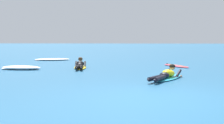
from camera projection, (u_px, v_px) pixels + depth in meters
name	position (u px, v px, depth m)	size (l,w,h in m)	color
ground_plane	(139.00, 63.00, 17.07)	(120.00, 120.00, 0.00)	#235B84
surfer_near	(167.00, 75.00, 10.24)	(1.59, 2.44, 0.55)	#2DB2D1
surfer_far	(80.00, 65.00, 13.99)	(0.81, 2.51, 0.54)	yellow
drifting_surfboard	(176.00, 66.00, 14.93)	(1.35, 2.04, 0.16)	#E54C66
whitewater_mid_left	(21.00, 68.00, 13.40)	(1.85, 0.80, 0.19)	white
whitewater_mid_right	(52.00, 59.00, 19.04)	(2.36, 1.38, 0.13)	white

